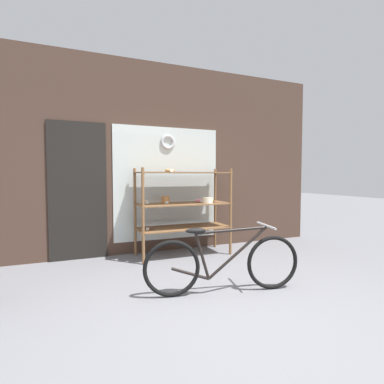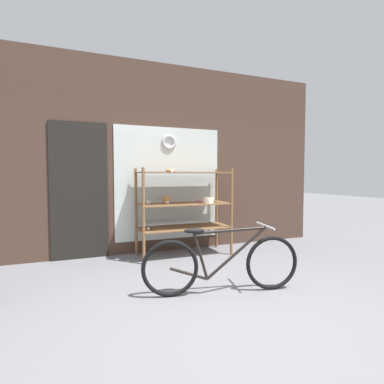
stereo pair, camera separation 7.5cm
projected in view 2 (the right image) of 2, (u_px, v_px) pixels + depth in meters
ground_plane at (233, 318)px, 2.70m from camera, size 30.00×30.00×0.00m
storefront_facade at (155, 160)px, 5.04m from camera, size 6.26×0.13×3.16m
display_case at (184, 203)px, 4.81m from camera, size 1.48×0.59×1.40m
bicycle at (222, 263)px, 3.25m from camera, size 1.73×0.52×0.74m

